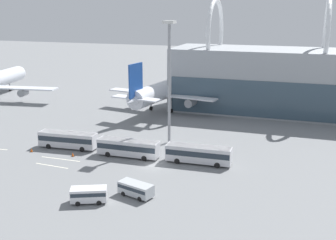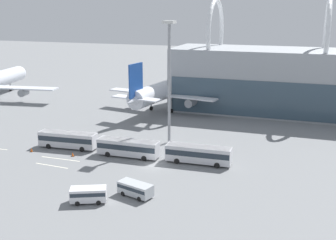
{
  "view_description": "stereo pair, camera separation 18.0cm",
  "coord_description": "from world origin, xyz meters",
  "px_view_note": "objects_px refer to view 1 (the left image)",
  "views": [
    {
      "loc": [
        24.18,
        -64.26,
        26.82
      ],
      "look_at": [
        -2.29,
        15.68,
        4.0
      ],
      "focal_mm": 45.0,
      "sensor_mm": 36.0,
      "label": 1
    },
    {
      "loc": [
        24.35,
        -64.21,
        26.82
      ],
      "look_at": [
        -2.29,
        15.68,
        4.0
      ],
      "focal_mm": 45.0,
      "sensor_mm": 36.0,
      "label": 2
    }
  ],
  "objects_px": {
    "shuttle_bus_2": "(199,153)",
    "floodlight_mast": "(169,69)",
    "traffic_cone_1": "(73,154)",
    "airliner_at_gate_far": "(162,91)",
    "service_van_crossing": "(89,194)",
    "shuttle_bus_0": "(68,139)",
    "shuttle_bus_1": "(128,147)",
    "service_van_foreground": "(136,188)",
    "traffic_cone_0": "(31,150)"
  },
  "relations": [
    {
      "from": "shuttle_bus_1",
      "to": "airliner_at_gate_far",
      "type": "bearing_deg",
      "value": 98.22
    },
    {
      "from": "shuttle_bus_2",
      "to": "traffic_cone_0",
      "type": "xyz_separation_m",
      "value": [
        -31.72,
        -4.08,
        -1.55
      ]
    },
    {
      "from": "service_van_foreground",
      "to": "service_van_crossing",
      "type": "relative_size",
      "value": 1.04
    },
    {
      "from": "airliner_at_gate_far",
      "to": "shuttle_bus_1",
      "type": "relative_size",
      "value": 2.99
    },
    {
      "from": "shuttle_bus_0",
      "to": "traffic_cone_0",
      "type": "xyz_separation_m",
      "value": [
        -5.54,
        -4.1,
        -1.55
      ]
    },
    {
      "from": "shuttle_bus_1",
      "to": "service_van_foreground",
      "type": "xyz_separation_m",
      "value": [
        7.71,
        -15.03,
        -0.67
      ]
    },
    {
      "from": "airliner_at_gate_far",
      "to": "service_van_foreground",
      "type": "height_order",
      "value": "airliner_at_gate_far"
    },
    {
      "from": "service_van_foreground",
      "to": "traffic_cone_1",
      "type": "distance_m",
      "value": 21.23
    },
    {
      "from": "shuttle_bus_2",
      "to": "shuttle_bus_0",
      "type": "bearing_deg",
      "value": 178.26
    },
    {
      "from": "airliner_at_gate_far",
      "to": "service_van_crossing",
      "type": "distance_m",
      "value": 54.81
    },
    {
      "from": "traffic_cone_0",
      "to": "traffic_cone_1",
      "type": "relative_size",
      "value": 0.89
    },
    {
      "from": "traffic_cone_0",
      "to": "floodlight_mast",
      "type": "bearing_deg",
      "value": 30.5
    },
    {
      "from": "floodlight_mast",
      "to": "traffic_cone_1",
      "type": "xyz_separation_m",
      "value": [
        -14.36,
        -13.39,
        -14.65
      ]
    },
    {
      "from": "shuttle_bus_0",
      "to": "service_van_crossing",
      "type": "bearing_deg",
      "value": -55.91
    },
    {
      "from": "shuttle_bus_2",
      "to": "floodlight_mast",
      "type": "height_order",
      "value": "floodlight_mast"
    },
    {
      "from": "floodlight_mast",
      "to": "traffic_cone_0",
      "type": "xyz_separation_m",
      "value": [
        -23.16,
        -13.64,
        -14.69
      ]
    },
    {
      "from": "shuttle_bus_0",
      "to": "traffic_cone_1",
      "type": "relative_size",
      "value": 15.15
    },
    {
      "from": "shuttle_bus_2",
      "to": "traffic_cone_1",
      "type": "relative_size",
      "value": 15.05
    },
    {
      "from": "shuttle_bus_0",
      "to": "shuttle_bus_2",
      "type": "relative_size",
      "value": 1.01
    },
    {
      "from": "floodlight_mast",
      "to": "traffic_cone_1",
      "type": "relative_size",
      "value": 31.42
    },
    {
      "from": "shuttle_bus_0",
      "to": "traffic_cone_0",
      "type": "distance_m",
      "value": 7.06
    },
    {
      "from": "service_van_foreground",
      "to": "service_van_crossing",
      "type": "bearing_deg",
      "value": 52.77
    },
    {
      "from": "shuttle_bus_0",
      "to": "traffic_cone_1",
      "type": "bearing_deg",
      "value": -53.47
    },
    {
      "from": "shuttle_bus_0",
      "to": "floodlight_mast",
      "type": "xyz_separation_m",
      "value": [
        17.61,
        9.54,
        13.14
      ]
    },
    {
      "from": "service_van_crossing",
      "to": "traffic_cone_1",
      "type": "relative_size",
      "value": 7.08
    },
    {
      "from": "traffic_cone_0",
      "to": "shuttle_bus_2",
      "type": "bearing_deg",
      "value": 7.33
    },
    {
      "from": "shuttle_bus_1",
      "to": "traffic_cone_0",
      "type": "xyz_separation_m",
      "value": [
        -18.63,
        -3.37,
        -1.55
      ]
    },
    {
      "from": "shuttle_bus_0",
      "to": "service_van_foreground",
      "type": "xyz_separation_m",
      "value": [
        20.8,
        -15.76,
        -0.67
      ]
    },
    {
      "from": "shuttle_bus_0",
      "to": "traffic_cone_0",
      "type": "bearing_deg",
      "value": -147.2
    },
    {
      "from": "shuttle_bus_2",
      "to": "traffic_cone_1",
      "type": "distance_m",
      "value": 23.3
    },
    {
      "from": "shuttle_bus_0",
      "to": "service_van_foreground",
      "type": "height_order",
      "value": "shuttle_bus_0"
    },
    {
      "from": "airliner_at_gate_far",
      "to": "traffic_cone_0",
      "type": "distance_m",
      "value": 40.97
    },
    {
      "from": "airliner_at_gate_far",
      "to": "shuttle_bus_2",
      "type": "xyz_separation_m",
      "value": [
        18.59,
        -34.38,
        -3.56
      ]
    },
    {
      "from": "floodlight_mast",
      "to": "shuttle_bus_2",
      "type": "bearing_deg",
      "value": -48.12
    },
    {
      "from": "airliner_at_gate_far",
      "to": "shuttle_bus_0",
      "type": "height_order",
      "value": "airliner_at_gate_far"
    },
    {
      "from": "floodlight_mast",
      "to": "airliner_at_gate_far",
      "type": "bearing_deg",
      "value": 111.97
    },
    {
      "from": "service_van_crossing",
      "to": "floodlight_mast",
      "type": "relative_size",
      "value": 0.23
    },
    {
      "from": "shuttle_bus_1",
      "to": "traffic_cone_0",
      "type": "relative_size",
      "value": 16.78
    },
    {
      "from": "airliner_at_gate_far",
      "to": "service_van_foreground",
      "type": "distance_m",
      "value": 52.01
    },
    {
      "from": "airliner_at_gate_far",
      "to": "traffic_cone_1",
      "type": "bearing_deg",
      "value": -176.84
    },
    {
      "from": "shuttle_bus_1",
      "to": "shuttle_bus_2",
      "type": "distance_m",
      "value": 13.11
    },
    {
      "from": "airliner_at_gate_far",
      "to": "shuttle_bus_1",
      "type": "bearing_deg",
      "value": -161.46
    },
    {
      "from": "airliner_at_gate_far",
      "to": "service_van_crossing",
      "type": "relative_size",
      "value": 6.34
    },
    {
      "from": "traffic_cone_1",
      "to": "service_van_crossing",
      "type": "bearing_deg",
      "value": -52.85
    },
    {
      "from": "airliner_at_gate_far",
      "to": "traffic_cone_1",
      "type": "distance_m",
      "value": 38.79
    },
    {
      "from": "shuttle_bus_2",
      "to": "traffic_cone_1",
      "type": "height_order",
      "value": "shuttle_bus_2"
    },
    {
      "from": "airliner_at_gate_far",
      "to": "service_van_foreground",
      "type": "bearing_deg",
      "value": -155.59
    },
    {
      "from": "shuttle_bus_1",
      "to": "service_van_crossing",
      "type": "bearing_deg",
      "value": -84.06
    },
    {
      "from": "shuttle_bus_2",
      "to": "floodlight_mast",
      "type": "relative_size",
      "value": 0.48
    },
    {
      "from": "traffic_cone_1",
      "to": "floodlight_mast",
      "type": "bearing_deg",
      "value": 42.99
    }
  ]
}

